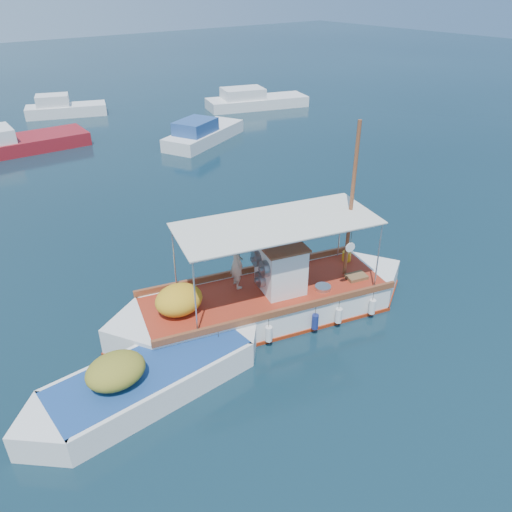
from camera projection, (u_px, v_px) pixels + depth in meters
ground at (266, 301)px, 16.71m from camera, size 160.00×160.00×0.00m
fishing_caique at (264, 302)px, 15.71m from camera, size 9.79×4.59×6.19m
dinghy at (149, 380)px, 12.96m from camera, size 7.22×2.20×1.76m
bg_boat_n at (1, 146)px, 29.97m from camera, size 9.61×3.17×1.80m
bg_boat_ne at (203, 135)px, 32.05m from camera, size 6.78×4.70×1.80m
bg_boat_e at (254, 101)px, 40.32m from camera, size 8.48×4.87×1.80m
bg_boat_far_n at (64, 109)px, 38.04m from camera, size 6.15×3.87×1.80m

